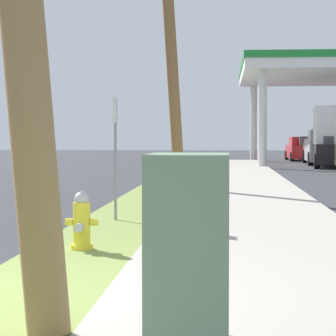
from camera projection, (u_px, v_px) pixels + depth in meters
name	position (u px, v px, depth m)	size (l,w,h in m)	color
grass_verge	(22.00, 304.00, 6.54)	(1.40, 80.00, 0.12)	olive
sidewalk_slab	(280.00, 308.00, 6.36)	(3.20, 80.00, 0.12)	#A8A093
fire_hydrant_nearest	(82.00, 224.00, 9.32)	(0.42, 0.38, 0.74)	yellow
fire_hydrant_second	(154.00, 179.00, 19.15)	(0.42, 0.38, 0.74)	yellow
fire_hydrant_third	(174.00, 166.00, 28.09)	(0.42, 0.37, 0.74)	yellow
utility_cabinet	(189.00, 266.00, 4.59)	(0.56, 0.81, 1.33)	slate
street_sign_post	(115.00, 132.00, 12.56)	(0.05, 0.36, 2.12)	gray
car_red_by_near_pump	(302.00, 150.00, 48.35)	(1.99, 4.52, 1.57)	red
truck_silver_on_apron	(324.00, 148.00, 41.56)	(2.34, 5.48, 1.97)	#BCBCC1
truck_black_at_far_bay	(333.00, 138.00, 37.86)	(2.59, 6.54, 3.11)	black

